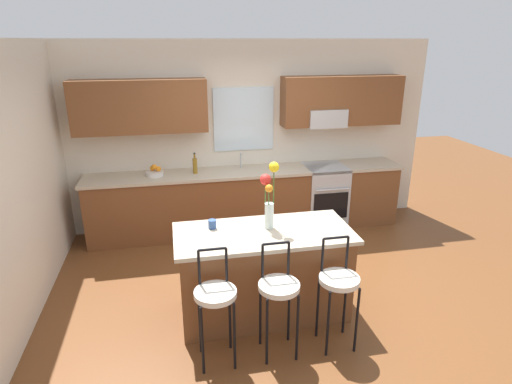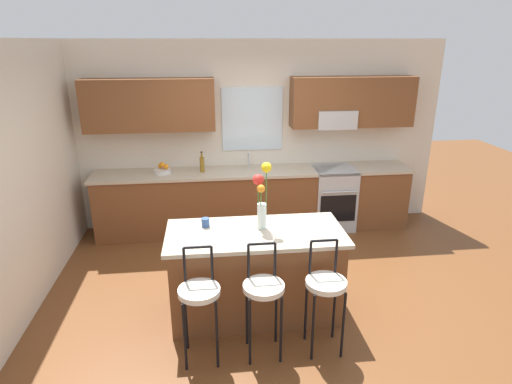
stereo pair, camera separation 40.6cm
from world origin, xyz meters
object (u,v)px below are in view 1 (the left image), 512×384
at_px(bar_stool_far, 339,284).
at_px(flower_vase, 269,194).
at_px(kitchen_island, 263,272).
at_px(bar_stool_middle, 279,291).
at_px(bottle_olive_oil, 195,165).
at_px(mug_ceramic, 212,224).
at_px(oven_range, 324,195).
at_px(bar_stool_near, 215,298).
at_px(fruit_bowl_oranges, 155,172).

distance_m(bar_stool_far, flower_vase, 1.06).
xyz_separation_m(kitchen_island, bar_stool_middle, (0.00, -0.61, 0.17)).
bearing_deg(bottle_olive_oil, mug_ceramic, -88.81).
height_order(oven_range, kitchen_island, same).
height_order(oven_range, bar_stool_middle, bar_stool_middle).
height_order(flower_vase, mug_ceramic, flower_vase).
xyz_separation_m(bar_stool_far, flower_vase, (-0.48, 0.69, 0.64)).
distance_m(kitchen_island, bar_stool_far, 0.84).
distance_m(bar_stool_middle, bar_stool_far, 0.55).
relative_size(bar_stool_far, bottle_olive_oil, 3.53).
relative_size(mug_ceramic, bottle_olive_oil, 0.31).
bearing_deg(bottle_olive_oil, bar_stool_far, -68.20).
bearing_deg(bar_stool_far, bar_stool_near, 180.00).
height_order(oven_range, bar_stool_far, bar_stool_far).
relative_size(bar_stool_middle, bottle_olive_oil, 3.53).
relative_size(fruit_bowl_oranges, bottle_olive_oil, 0.81).
distance_m(bar_stool_far, mug_ceramic, 1.34).
height_order(bar_stool_middle, flower_vase, flower_vase).
bearing_deg(bar_stool_middle, flower_vase, 84.21).
height_order(bar_stool_near, bar_stool_middle, same).
relative_size(flower_vase, mug_ceramic, 7.52).
height_order(bar_stool_far, flower_vase, flower_vase).
xyz_separation_m(oven_range, bar_stool_far, (-0.84, -2.65, 0.18)).
relative_size(bar_stool_far, fruit_bowl_oranges, 4.34).
bearing_deg(kitchen_island, bar_stool_near, -131.87).
height_order(bar_stool_middle, bottle_olive_oil, bottle_olive_oil).
relative_size(kitchen_island, mug_ceramic, 19.34).
bearing_deg(mug_ceramic, bar_stool_middle, -58.52).
xyz_separation_m(bar_stool_middle, flower_vase, (0.07, 0.69, 0.64)).
bearing_deg(fruit_bowl_oranges, kitchen_island, -62.60).
xyz_separation_m(bar_stool_middle, bar_stool_far, (0.55, 0.00, 0.00)).
height_order(bar_stool_near, fruit_bowl_oranges, fruit_bowl_oranges).
height_order(kitchen_island, bottle_olive_oil, bottle_olive_oil).
distance_m(bar_stool_far, fruit_bowl_oranges, 3.15).
relative_size(bar_stool_far, mug_ceramic, 11.58).
xyz_separation_m(bar_stool_middle, mug_ceramic, (-0.48, 0.79, 0.33)).
height_order(bar_stool_near, flower_vase, flower_vase).
bearing_deg(fruit_bowl_oranges, bottle_olive_oil, -0.36).
xyz_separation_m(bar_stool_far, mug_ceramic, (-1.03, 0.79, 0.33)).
xyz_separation_m(kitchen_island, bar_stool_far, (0.55, -0.61, 0.17)).
bearing_deg(flower_vase, kitchen_island, -131.56).
bearing_deg(oven_range, bar_stool_far, -107.62).
distance_m(kitchen_island, flower_vase, 0.82).
bearing_deg(flower_vase, oven_range, 56.00).
xyz_separation_m(bar_stool_middle, fruit_bowl_oranges, (-1.07, 2.68, 0.33)).
distance_m(mug_ceramic, fruit_bowl_oranges, 1.98).
height_order(bar_stool_near, bar_stool_far, same).
relative_size(kitchen_island, bar_stool_far, 1.67).
distance_m(bar_stool_middle, bottle_olive_oil, 2.76).
bearing_deg(bar_stool_near, bar_stool_middle, 0.00).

